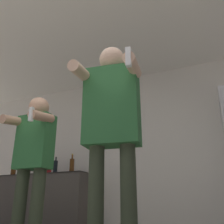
% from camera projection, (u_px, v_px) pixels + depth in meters
% --- Properties ---
extents(wall_back, '(7.00, 0.06, 2.55)m').
position_uv_depth(wall_back, '(144.00, 148.00, 3.93)').
color(wall_back, silver).
rests_on(wall_back, ground_plane).
extents(ceiling_slab, '(7.00, 3.35, 0.05)m').
position_uv_depth(ceiling_slab, '(107.00, 24.00, 3.14)').
color(ceiling_slab, silver).
rests_on(ceiling_slab, wall_back).
extents(counter, '(1.67, 0.62, 0.89)m').
position_uv_depth(counter, '(43.00, 204.00, 3.94)').
color(counter, '#47423D').
rests_on(counter, ground_plane).
extents(bottle_short_whiskey, '(0.07, 0.07, 0.32)m').
position_uv_depth(bottle_short_whiskey, '(72.00, 166.00, 3.94)').
color(bottle_short_whiskey, '#563314').
rests_on(bottle_short_whiskey, counter).
extents(bottle_amber_bourbon, '(0.07, 0.07, 0.29)m').
position_uv_depth(bottle_amber_bourbon, '(55.00, 167.00, 4.05)').
color(bottle_amber_bourbon, black).
rests_on(bottle_amber_bourbon, counter).
extents(bottle_green_wine, '(0.08, 0.08, 0.30)m').
position_uv_depth(bottle_green_wine, '(49.00, 168.00, 4.09)').
color(bottle_green_wine, maroon).
rests_on(bottle_green_wine, counter).
extents(bottle_tall_gin, '(0.08, 0.08, 0.31)m').
position_uv_depth(bottle_tall_gin, '(14.00, 170.00, 4.37)').
color(bottle_tall_gin, '#563314').
rests_on(bottle_tall_gin, counter).
extents(person_woman_foreground, '(0.53, 0.50, 1.68)m').
position_uv_depth(person_woman_foreground, '(112.00, 120.00, 1.90)').
color(person_woman_foreground, '#38422D').
rests_on(person_woman_foreground, ground_plane).
extents(person_man_side, '(0.46, 0.45, 1.59)m').
position_uv_depth(person_man_side, '(33.00, 155.00, 2.63)').
color(person_man_side, '#38422D').
rests_on(person_man_side, ground_plane).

